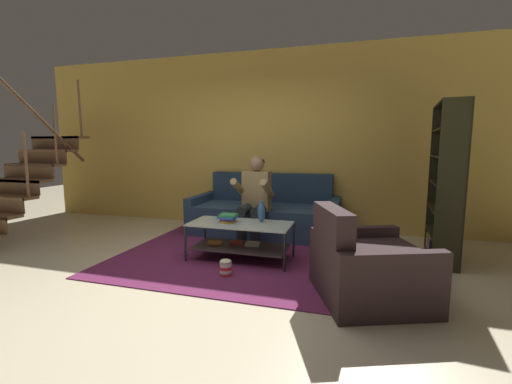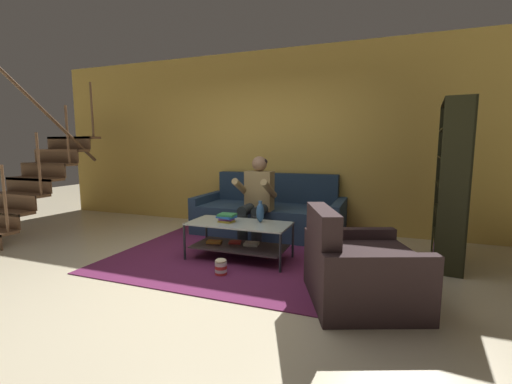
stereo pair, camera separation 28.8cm
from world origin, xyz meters
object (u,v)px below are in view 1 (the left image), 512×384
Objects in this scene: vase at (261,212)px; bookshelf at (449,192)px; person_seated_center at (254,196)px; popcorn_tub at (226,268)px; book_stack at (228,218)px; couch at (265,214)px; armchair at (367,268)px; coffee_table at (240,235)px.

vase is 2.25m from bookshelf.
popcorn_tub is (0.07, -1.27, -0.58)m from person_seated_center.
bookshelf reaches higher than book_stack.
armchair is (1.48, -2.00, -0.02)m from couch.
bookshelf is 2.78m from popcorn_tub.
couch is 1.26m from vase.
popcorn_tub is at bearing -71.42° from book_stack.
person_seated_center is 2.08m from armchair.
couch is 1.86× the size of coffee_table.
popcorn_tub is at bearing -107.28° from vase.
book_stack reaches higher than popcorn_tub.
book_stack is at bearing -94.52° from couch.
armchair is at bearing -25.60° from coffee_table.
person_seated_center is 2.42m from bookshelf.
person_seated_center is at bearing 114.08° from vase.
person_seated_center is 0.68m from vase.
couch reaches higher than armchair.
book_stack is at bearing -98.02° from person_seated_center.
couch is 1.31m from coffee_table.
vase is at bearing -65.92° from person_seated_center.
popcorn_tub is at bearing 174.28° from armchair.
person_seated_center is at bearing 93.20° from popcorn_tub.
person_seated_center reaches higher than vase.
couch is 1.35m from book_stack.
book_stack is (-0.11, -1.33, 0.21)m from couch.
armchair is at bearing -5.72° from popcorn_tub.
couch is 0.69m from person_seated_center.
person_seated_center is 6.74× the size of popcorn_tub.
vase is 0.41m from book_stack.
book_stack is at bearing 108.58° from popcorn_tub.
armchair is (1.48, -1.41, -0.39)m from person_seated_center.
person_seated_center is 0.82m from coffee_table.
coffee_table is at bearing 154.40° from armchair.
vase reaches higher than book_stack.
person_seated_center is 1.03× the size of armchair.
book_stack reaches higher than coffee_table.
coffee_table is at bearing -86.54° from person_seated_center.
armchair is at bearing -43.77° from person_seated_center.
book_stack is 1.73m from armchair.
coffee_table is 0.58m from popcorn_tub.
popcorn_tub is at bearing -87.15° from coffee_table.
couch is 8.69× the size of vase.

